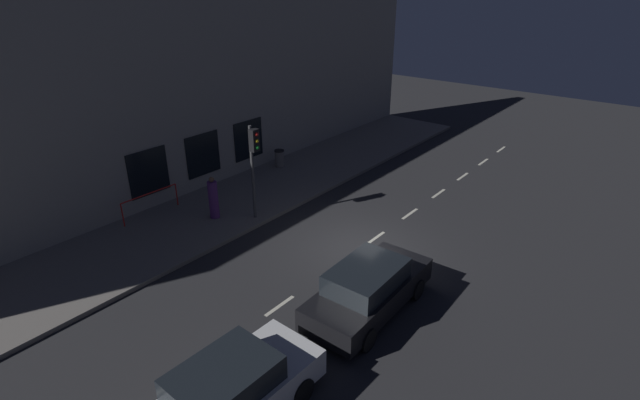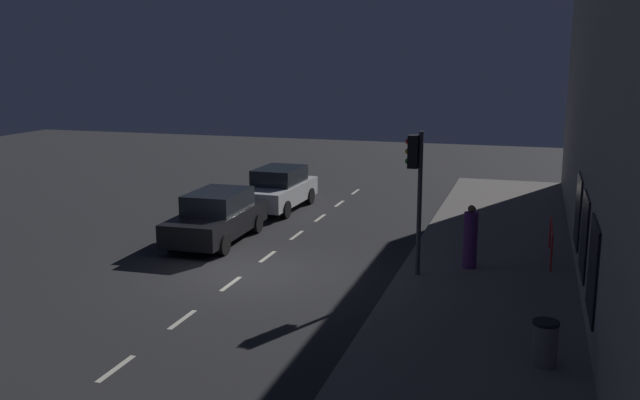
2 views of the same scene
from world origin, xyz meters
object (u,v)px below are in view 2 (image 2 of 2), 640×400
parked_car_1 (217,217)px  pedestrian_0 (470,239)px  trash_bin (545,343)px  parked_car_0 (279,189)px  traffic_light (415,173)px

parked_car_1 → pedestrian_0: size_ratio=2.63×
parked_car_1 → trash_bin: (9.81, -6.78, -0.22)m
pedestrian_0 → trash_bin: 6.08m
pedestrian_0 → parked_car_1: bearing=-96.2°
parked_car_0 → trash_bin: parked_car_0 is taller
parked_car_0 → pedestrian_0: 9.79m
parked_car_1 → trash_bin: bearing=143.9°
traffic_light → trash_bin: (3.24, -4.75, -2.25)m
parked_car_0 → pedestrian_0: bearing=143.6°
parked_car_0 → parked_car_1: same height
parked_car_0 → traffic_light: bearing=133.6°
parked_car_0 → parked_car_1: size_ratio=0.95×
traffic_light → pedestrian_0: bearing=36.7°
parked_car_1 → trash_bin: size_ratio=5.34×
trash_bin → pedestrian_0: bearing=108.1°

